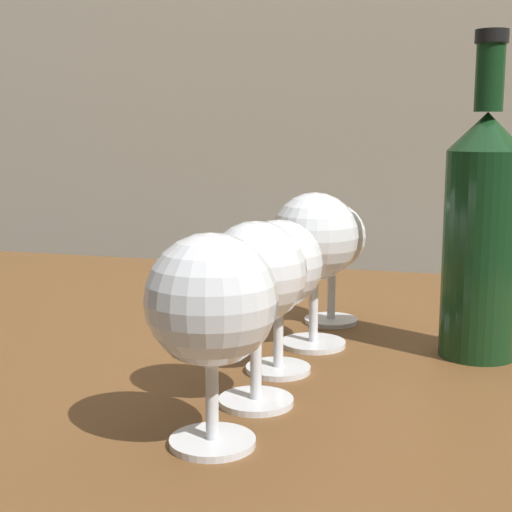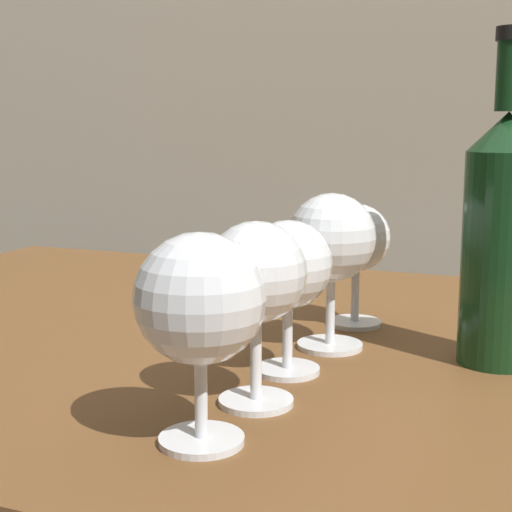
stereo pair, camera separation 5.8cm
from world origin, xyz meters
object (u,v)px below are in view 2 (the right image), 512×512
at_px(wine_bottle, 502,234).
at_px(wine_glass_pinot, 200,303).
at_px(wine_glass_port, 288,269).
at_px(wine_glass_amber, 332,241).
at_px(wine_glass_merlot, 356,241).
at_px(wine_glass_white, 256,277).

bearing_deg(wine_bottle, wine_glass_pinot, -123.16).
relative_size(wine_glass_port, wine_bottle, 0.45).
bearing_deg(wine_glass_pinot, wine_glass_amber, 86.14).
relative_size(wine_glass_pinot, wine_glass_amber, 0.96).
distance_m(wine_glass_merlot, wine_bottle, 0.18).
bearing_deg(wine_glass_white, wine_glass_amber, 86.61).
bearing_deg(wine_glass_pinot, wine_bottle, 56.84).
relative_size(wine_glass_white, wine_glass_amber, 0.95).
relative_size(wine_glass_pinot, wine_glass_port, 1.08).
bearing_deg(wine_glass_port, wine_glass_white, -87.67).
bearing_deg(wine_glass_white, wine_glass_pinot, -94.82).
xyz_separation_m(wine_glass_pinot, wine_bottle, (0.17, 0.27, 0.02)).
bearing_deg(wine_glass_amber, wine_glass_white, -93.39).
bearing_deg(wine_glass_merlot, wine_glass_port, -94.38).
distance_m(wine_glass_pinot, wine_glass_port, 0.17).
bearing_deg(wine_glass_white, wine_bottle, 47.53).
relative_size(wine_glass_port, wine_glass_merlot, 1.02).
height_order(wine_glass_amber, wine_glass_merlot, wine_glass_amber).
xyz_separation_m(wine_glass_port, wine_glass_amber, (0.01, 0.09, 0.01)).
xyz_separation_m(wine_glass_white, wine_glass_amber, (0.01, 0.17, 0.00)).
bearing_deg(wine_glass_pinot, wine_glass_merlot, 87.11).
height_order(wine_glass_white, wine_glass_amber, wine_glass_amber).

